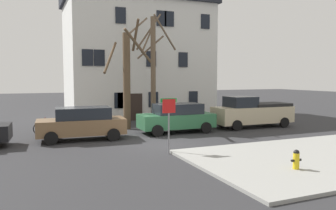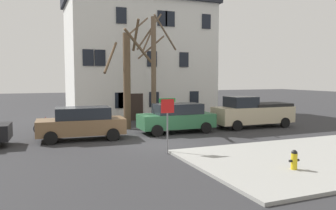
{
  "view_description": "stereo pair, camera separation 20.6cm",
  "coord_description": "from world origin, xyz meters",
  "views": [
    {
      "loc": [
        -5.95,
        -15.45,
        3.37
      ],
      "look_at": [
        1.9,
        3.35,
        1.65
      ],
      "focal_mm": 35.39,
      "sensor_mm": 36.0,
      "label": 1
    },
    {
      "loc": [
        -5.75,
        -15.53,
        3.37
      ],
      "look_at": [
        1.9,
        3.35,
        1.65
      ],
      "focal_mm": 35.39,
      "sensor_mm": 36.0,
      "label": 2
    }
  ],
  "objects": [
    {
      "name": "tree_bare_near",
      "position": [
        -0.17,
        5.32,
        3.4
      ],
      "size": [
        3.16,
        3.16,
        7.06
      ],
      "color": "brown",
      "rests_on": "ground_plane"
    },
    {
      "name": "street_sign_pole",
      "position": [
        -0.4,
        -2.25,
        1.73
      ],
      "size": [
        0.76,
        0.07,
        2.45
      ],
      "color": "slate",
      "rests_on": "ground_plane"
    },
    {
      "name": "tree_bare_mid",
      "position": [
        2.09,
        6.65,
        4.26
      ],
      "size": [
        3.42,
        3.43,
        8.0
      ],
      "color": "brown",
      "rests_on": "ground_plane"
    },
    {
      "name": "bicycle_leaning",
      "position": [
        -5.01,
        5.24,
        0.37
      ],
      "size": [
        1.74,
        0.27,
        1.03
      ],
      "color": "black",
      "rests_on": "ground_plane"
    },
    {
      "name": "sidewalk_slab",
      "position": [
        5.09,
        -5.39,
        0.06
      ],
      "size": [
        10.8,
        6.75,
        0.12
      ],
      "primitive_type": "cube",
      "color": "#999993",
      "rests_on": "ground_plane"
    },
    {
      "name": "building_main",
      "position": [
        2.97,
        13.09,
        6.02
      ],
      "size": [
        12.49,
        8.1,
        11.84
      ],
      "color": "white",
      "rests_on": "ground_plane"
    },
    {
      "name": "ground_plane",
      "position": [
        0.0,
        0.0,
        0.0
      ],
      "size": [
        120.0,
        120.0,
        0.0
      ],
      "primitive_type": "plane",
      "color": "#2D2D30"
    },
    {
      "name": "fire_hydrant",
      "position": [
        2.67,
        -6.59,
        0.48
      ],
      "size": [
        0.42,
        0.22,
        0.7
      ],
      "color": "gold",
      "rests_on": "sidewalk_slab"
    },
    {
      "name": "car_brown_wagon",
      "position": [
        -3.43,
        2.58,
        0.91
      ],
      "size": [
        4.68,
        2.26,
        1.76
      ],
      "color": "brown",
      "rests_on": "ground_plane"
    },
    {
      "name": "pickup_truck_beige",
      "position": [
        7.82,
        2.83,
        1.01
      ],
      "size": [
        5.51,
        2.21,
        2.1
      ],
      "color": "#C6B793",
      "rests_on": "ground_plane"
    },
    {
      "name": "car_green_wagon",
      "position": [
        2.23,
        2.78,
        0.92
      ],
      "size": [
        4.59,
        2.12,
        1.77
      ],
      "color": "#2D6B42",
      "rests_on": "ground_plane"
    }
  ]
}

